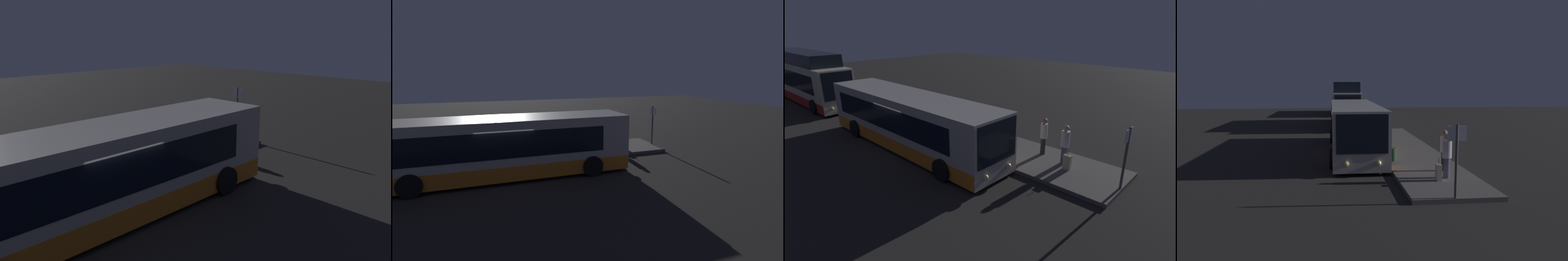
% 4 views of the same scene
% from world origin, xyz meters
% --- Properties ---
extents(ground, '(80.00, 80.00, 0.00)m').
position_xyz_m(ground, '(0.00, 0.00, 0.00)').
color(ground, '#2B2826').
extents(platform, '(20.00, 3.40, 0.18)m').
position_xyz_m(platform, '(0.00, 3.30, 0.09)').
color(platform, '#605B56').
rests_on(platform, ground).
extents(bus_lead, '(12.23, 2.89, 2.88)m').
position_xyz_m(bus_lead, '(-0.10, 0.23, 1.43)').
color(bus_lead, '#B2ADA8').
rests_on(bus_lead, ground).
extents(bus_second, '(11.82, 2.75, 4.18)m').
position_xyz_m(bus_second, '(-14.62, 0.23, 1.89)').
color(bus_second, beige).
rests_on(bus_second, ground).
extents(bus_third, '(10.96, 2.74, 3.00)m').
position_xyz_m(bus_third, '(-28.58, 0.23, 1.49)').
color(bus_third, beige).
rests_on(bus_third, ground).
extents(passenger_boarding, '(0.38, 0.38, 1.86)m').
position_xyz_m(passenger_boarding, '(5.85, 3.91, 1.22)').
color(passenger_boarding, '#2D2D33').
rests_on(passenger_boarding, platform).
extents(passenger_waiting, '(0.39, 0.39, 1.85)m').
position_xyz_m(passenger_waiting, '(7.14, 3.65, 1.19)').
color(passenger_waiting, '#4C476B').
rests_on(passenger_waiting, platform).
extents(suitcase, '(0.34, 0.20, 0.91)m').
position_xyz_m(suitcase, '(7.56, 3.19, 0.52)').
color(suitcase, beige).
rests_on(suitcase, platform).
extents(sign_post, '(0.10, 0.66, 2.56)m').
position_xyz_m(sign_post, '(9.92, 3.12, 1.80)').
color(sign_post, '#4C4C51').
rests_on(sign_post, platform).
extents(trash_bin, '(0.44, 0.44, 0.65)m').
position_xyz_m(trash_bin, '(3.42, 1.96, 0.51)').
color(trash_bin, '#2D4C33').
rests_on(trash_bin, platform).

